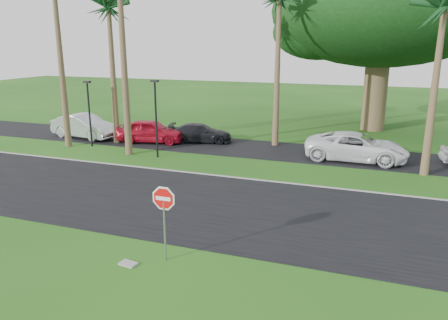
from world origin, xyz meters
TOP-DOWN VIEW (x-y plane):
  - ground at (0.00, 0.00)m, footprint 120.00×120.00m
  - road at (0.00, 2.00)m, footprint 120.00×8.00m
  - parking_strip at (0.00, 12.50)m, footprint 120.00×5.00m
  - curb at (0.00, 6.05)m, footprint 120.00×0.12m
  - stop_sign_near at (0.50, -3.00)m, footprint 1.05×0.07m
  - palm_left_mid at (-10.50, 11.00)m, footprint 5.00×5.00m
  - palm_center at (0.00, 14.00)m, footprint 5.00×5.00m
  - palm_right_near at (9.00, 10.00)m, footprint 5.00×5.00m
  - canopy_tree at (6.00, 22.00)m, footprint 16.50×16.50m
  - streetlight_left at (-11.50, 9.50)m, footprint 0.45×0.25m
  - streetlight_right at (-6.00, 8.50)m, footprint 0.45×0.25m
  - car_silver at (-13.57, 11.55)m, footprint 5.34×2.48m
  - car_red at (-8.30, 11.86)m, footprint 5.00×2.84m
  - car_dark at (-5.12, 13.16)m, footprint 4.68×2.83m
  - car_minivan at (5.41, 11.75)m, footprint 5.88×2.76m
  - utility_slab at (-0.47, -3.68)m, footprint 0.59×0.42m

SIDE VIEW (x-z plane):
  - ground at x=0.00m, z-range 0.00..0.00m
  - road at x=0.00m, z-range 0.00..0.02m
  - parking_strip at x=0.00m, z-range 0.00..0.02m
  - curb at x=0.00m, z-range 0.00..0.06m
  - utility_slab at x=-0.47m, z-range 0.00..0.06m
  - car_dark at x=-5.12m, z-range 0.00..1.27m
  - car_red at x=-8.30m, z-range 0.00..1.60m
  - car_minivan at x=5.41m, z-range 0.00..1.63m
  - car_silver at x=-13.57m, z-range 0.00..1.69m
  - stop_sign_near at x=0.50m, z-range 0.46..3.09m
  - streetlight_left at x=-11.50m, z-range 0.33..4.67m
  - streetlight_right at x=-6.00m, z-range 0.33..4.97m
  - palm_right_near at x=9.00m, z-range 3.44..12.94m
  - palm_left_mid at x=-10.50m, z-range 3.68..13.68m
  - canopy_tree at x=6.00m, z-range 2.39..15.51m
  - palm_center at x=0.00m, z-range 3.91..14.41m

